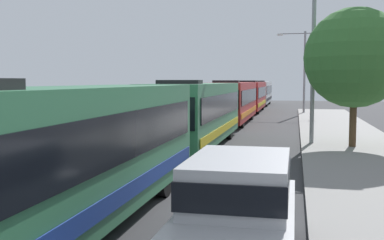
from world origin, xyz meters
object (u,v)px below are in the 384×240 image
(streetlamp_far, at_px, (305,63))
(bus_rear, at_px, (260,92))
(bus_fourth_in_line, at_px, (250,95))
(streetlamp_mid, at_px, (313,45))
(bus_middle, at_px, (233,101))
(bus_second_in_line, at_px, (197,112))
(roadside_tree, at_px, (355,58))
(box_truck_oncoming, at_px, (233,92))
(white_suv, at_px, (239,209))
(bus_lead, at_px, (71,152))

(streetlamp_far, bearing_deg, bus_rear, 108.85)
(bus_fourth_in_line, distance_m, streetlamp_mid, 25.72)
(bus_middle, bearing_deg, bus_rear, 90.00)
(bus_second_in_line, bearing_deg, streetlamp_far, 77.39)
(roadside_tree, bearing_deg, box_truck_oncoming, 105.52)
(white_suv, distance_m, box_truck_oncoming, 53.18)
(bus_middle, relative_size, bus_rear, 0.96)
(bus_middle, height_order, bus_rear, same)
(box_truck_oncoming, bearing_deg, streetlamp_far, -58.67)
(bus_lead, relative_size, bus_middle, 0.99)
(bus_second_in_line, xyz_separation_m, streetlamp_far, (5.40, 24.12, 3.18))
(bus_fourth_in_line, relative_size, bus_rear, 0.93)
(bus_second_in_line, xyz_separation_m, bus_rear, (0.00, 39.93, 0.00))
(streetlamp_mid, bearing_deg, bus_fourth_in_line, 102.22)
(bus_lead, height_order, bus_second_in_line, same)
(bus_middle, bearing_deg, streetlamp_mid, -64.93)
(white_suv, distance_m, streetlamp_far, 38.65)
(bus_lead, xyz_separation_m, white_suv, (3.70, -1.29, -0.66))
(streetlamp_mid, distance_m, roadside_tree, 2.14)
(bus_rear, xyz_separation_m, box_truck_oncoming, (-3.30, -1.52, 0.02))
(bus_fourth_in_line, height_order, roadside_tree, roadside_tree)
(bus_second_in_line, distance_m, streetlamp_mid, 6.47)
(white_suv, bearing_deg, bus_second_in_line, 104.50)
(bus_lead, relative_size, streetlamp_mid, 1.52)
(box_truck_oncoming, height_order, streetlamp_mid, streetlamp_mid)
(box_truck_oncoming, bearing_deg, white_suv, -82.44)
(streetlamp_mid, height_order, roadside_tree, streetlamp_mid)
(bus_middle, bearing_deg, roadside_tree, -59.95)
(roadside_tree, bearing_deg, streetlamp_mid, 153.13)
(bus_second_in_line, xyz_separation_m, white_suv, (3.70, -14.30, -0.66))
(bus_rear, relative_size, streetlamp_mid, 1.60)
(white_suv, bearing_deg, box_truck_oncoming, 97.56)
(bus_second_in_line, bearing_deg, bus_fourth_in_line, 90.00)
(box_truck_oncoming, bearing_deg, bus_fourth_in_line, -74.58)
(box_truck_oncoming, height_order, streetlamp_far, streetlamp_far)
(bus_fourth_in_line, height_order, box_truck_oncoming, bus_fourth_in_line)
(bus_middle, relative_size, box_truck_oncoming, 1.44)
(bus_fourth_in_line, xyz_separation_m, white_suv, (3.70, -40.74, -0.66))
(bus_fourth_in_line, xyz_separation_m, bus_rear, (0.00, 13.49, 0.00))
(bus_lead, relative_size, box_truck_oncoming, 1.42)
(bus_rear, bearing_deg, streetlamp_far, -71.15)
(bus_middle, distance_m, roadside_tree, 14.61)
(white_suv, height_order, streetlamp_far, streetlamp_far)
(white_suv, bearing_deg, bus_rear, 93.90)
(bus_lead, distance_m, roadside_tree, 15.59)
(bus_middle, bearing_deg, streetlamp_far, 64.02)
(bus_second_in_line, bearing_deg, bus_lead, -90.00)
(bus_fourth_in_line, bearing_deg, bus_second_in_line, -90.00)
(white_suv, height_order, streetlamp_mid, streetlamp_mid)
(bus_rear, bearing_deg, roadside_tree, -79.63)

